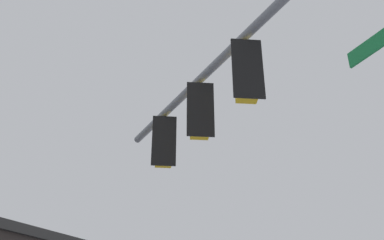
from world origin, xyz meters
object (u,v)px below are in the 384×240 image
Objects in this scene: bird_flying at (248,52)px; traffic_light_mid_outer at (164,144)px; traffic_light_nearest_pole at (246,74)px; traffic_light_mid_inner at (199,113)px.

traffic_light_mid_outer is at bearing 164.10° from bird_flying.
traffic_light_nearest_pole is 2.76× the size of bird_flying.
traffic_light_mid_outer is (-0.66, 1.44, 0.00)m from traffic_light_mid_inner.
traffic_light_mid_inner is at bearing 114.65° from traffic_light_nearest_pole.
traffic_light_nearest_pole is 3.18m from traffic_light_mid_outer.
traffic_light_nearest_pole is 1.00× the size of traffic_light_mid_outer.
bird_flying is at bearing -15.90° from traffic_light_mid_outer.
bird_flying is at bearing 75.06° from traffic_light_nearest_pole.
bird_flying reaches higher than traffic_light_mid_inner.
traffic_light_nearest_pole is 1.59m from traffic_light_mid_inner.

